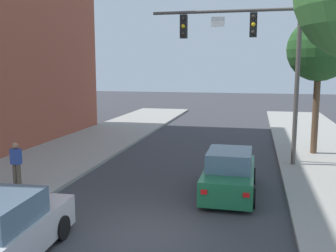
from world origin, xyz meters
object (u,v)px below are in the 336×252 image
at_px(car_lead_green, 229,174).
at_px(car_following_silver, 2,233).
at_px(street_tree_second, 319,50).
at_px(traffic_signal_mast, 255,48).
at_px(pedestrian_sidewalk_left_walker, 16,162).

relative_size(car_lead_green, car_following_silver, 0.98).
height_order(car_following_silver, street_tree_second, street_tree_second).
xyz_separation_m(traffic_signal_mast, street_tree_second, (3.08, 2.58, -0.04)).
height_order(pedestrian_sidewalk_left_walker, street_tree_second, street_tree_second).
distance_m(car_following_silver, pedestrian_sidewalk_left_walker, 5.50).
bearing_deg(street_tree_second, car_lead_green, -118.62).
xyz_separation_m(car_lead_green, street_tree_second, (3.79, 6.94, 4.59)).
relative_size(car_following_silver, street_tree_second, 0.64).
xyz_separation_m(pedestrian_sidewalk_left_walker, street_tree_second, (11.37, 8.34, 4.25)).
xyz_separation_m(traffic_signal_mast, car_lead_green, (-0.71, -4.35, -4.62)).
distance_m(pedestrian_sidewalk_left_walker, street_tree_second, 14.72).
relative_size(traffic_signal_mast, car_following_silver, 1.73).
xyz_separation_m(traffic_signal_mast, car_following_silver, (-5.45, -10.46, -4.62)).
bearing_deg(traffic_signal_mast, car_lead_green, -99.20).
bearing_deg(pedestrian_sidewalk_left_walker, car_following_silver, -58.92).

